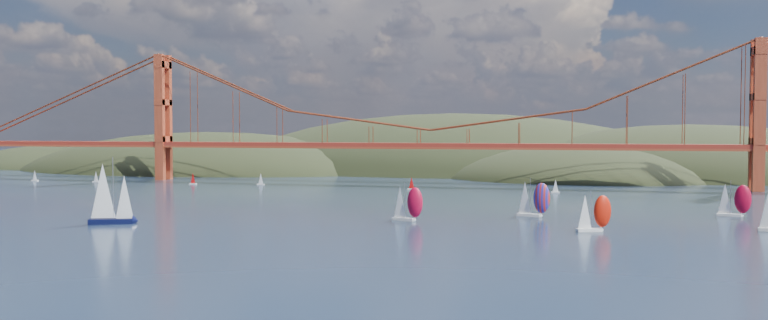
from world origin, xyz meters
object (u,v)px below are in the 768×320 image
at_px(racer_0, 407,203).
at_px(racer_3, 733,199).
at_px(racer_1, 593,212).
at_px(racer_rwb, 533,198).
at_px(sloop_navy, 109,194).

relative_size(racer_0, racer_3, 1.01).
distance_m(racer_1, racer_rwb, 28.89).
bearing_deg(racer_rwb, racer_0, -133.34).
relative_size(sloop_navy, racer_3, 1.70).
height_order(racer_0, racer_rwb, racer_rwb).
relative_size(racer_1, racer_3, 0.97).
distance_m(sloop_navy, racer_1, 111.86).
xyz_separation_m(racer_0, racer_rwb, (29.36, 16.44, 0.24)).
height_order(racer_1, racer_3, racer_3).
relative_size(sloop_navy, racer_1, 1.76).
height_order(racer_0, racer_3, racer_0).
height_order(racer_3, racer_rwb, racer_rwb).
height_order(sloop_navy, racer_1, sloop_navy).
bearing_deg(racer_rwb, racer_1, -42.75).
height_order(sloop_navy, racer_rwb, sloop_navy).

